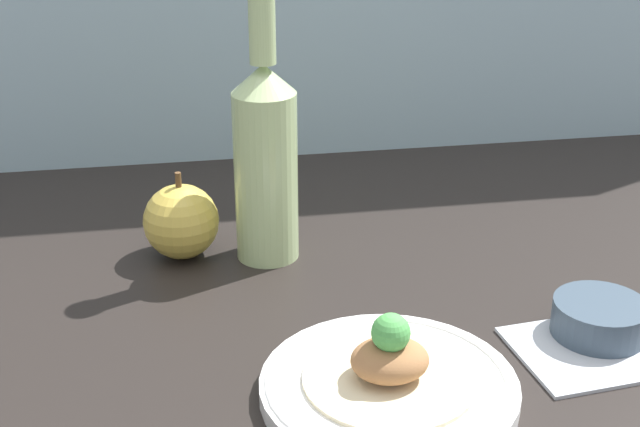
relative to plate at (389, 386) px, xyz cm
name	(u,v)px	position (x,y,z in cm)	size (l,w,h in cm)	color
ground_plane	(356,350)	(-0.72, 10.78, -3.02)	(180.00, 110.00, 4.00)	black
plate	(389,386)	(0.00, 0.00, 0.00)	(23.24, 23.24, 1.92)	white
plated_food	(390,362)	(0.00, 0.00, 2.50)	(15.55, 15.55, 6.72)	beige
cider_bottle	(265,154)	(-7.37, 29.68, 11.72)	(7.27, 7.27, 33.31)	#B7D18E
apple	(181,221)	(-17.27, 31.32, 3.40)	(8.83, 8.83, 10.52)	gold
napkin	(597,348)	(21.63, 3.60, -0.62)	(16.87, 13.76, 0.80)	#B7BCC6
dipping_bowl	(599,320)	(22.86, 6.06, 0.94)	(9.29, 9.29, 3.93)	#384756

